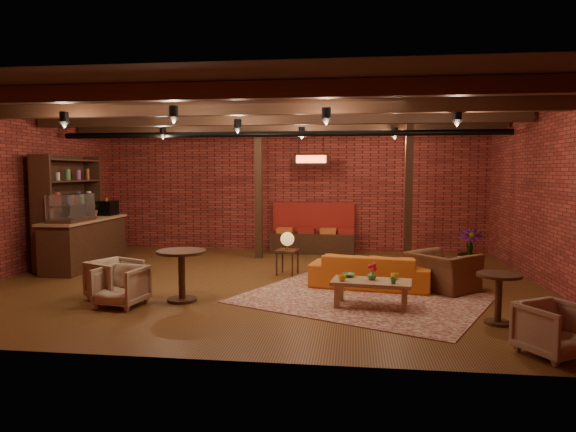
# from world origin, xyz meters

# --- Properties ---
(floor) EXTENTS (10.00, 10.00, 0.00)m
(floor) POSITION_xyz_m (0.00, 0.00, 0.00)
(floor) COLOR #3C200F
(floor) RESTS_ON ground
(ceiling) EXTENTS (10.00, 8.00, 0.02)m
(ceiling) POSITION_xyz_m (0.00, 0.00, 3.20)
(ceiling) COLOR black
(ceiling) RESTS_ON wall_back
(wall_back) EXTENTS (10.00, 0.02, 3.20)m
(wall_back) POSITION_xyz_m (0.00, 4.00, 1.60)
(wall_back) COLOR maroon
(wall_back) RESTS_ON ground
(wall_front) EXTENTS (10.00, 0.02, 3.20)m
(wall_front) POSITION_xyz_m (0.00, -4.00, 1.60)
(wall_front) COLOR maroon
(wall_front) RESTS_ON ground
(wall_left) EXTENTS (0.02, 8.00, 3.20)m
(wall_left) POSITION_xyz_m (-5.00, 0.00, 1.60)
(wall_left) COLOR maroon
(wall_left) RESTS_ON ground
(wall_right) EXTENTS (0.02, 8.00, 3.20)m
(wall_right) POSITION_xyz_m (5.00, 0.00, 1.60)
(wall_right) COLOR maroon
(wall_right) RESTS_ON ground
(ceiling_beams) EXTENTS (9.80, 6.40, 0.22)m
(ceiling_beams) POSITION_xyz_m (0.00, 0.00, 3.08)
(ceiling_beams) COLOR black
(ceiling_beams) RESTS_ON ceiling
(ceiling_pipe) EXTENTS (9.60, 0.12, 0.12)m
(ceiling_pipe) POSITION_xyz_m (0.00, 1.60, 2.85)
(ceiling_pipe) COLOR black
(ceiling_pipe) RESTS_ON ceiling
(post_left) EXTENTS (0.16, 0.16, 3.20)m
(post_left) POSITION_xyz_m (-0.60, 2.60, 1.60)
(post_left) COLOR black
(post_left) RESTS_ON ground
(post_right) EXTENTS (0.16, 0.16, 3.20)m
(post_right) POSITION_xyz_m (2.80, 2.00, 1.60)
(post_right) COLOR black
(post_right) RESTS_ON ground
(service_counter) EXTENTS (0.80, 2.50, 1.60)m
(service_counter) POSITION_xyz_m (-4.10, 1.00, 0.80)
(service_counter) COLOR black
(service_counter) RESTS_ON ground
(plant_counter) EXTENTS (0.35, 0.39, 0.30)m
(plant_counter) POSITION_xyz_m (-4.00, 1.20, 1.22)
(plant_counter) COLOR #337F33
(plant_counter) RESTS_ON service_counter
(shelving_hutch) EXTENTS (0.52, 2.00, 2.40)m
(shelving_hutch) POSITION_xyz_m (-4.50, 1.10, 1.20)
(shelving_hutch) COLOR black
(shelving_hutch) RESTS_ON ground
(banquette) EXTENTS (2.10, 0.70, 1.00)m
(banquette) POSITION_xyz_m (0.60, 3.55, 0.50)
(banquette) COLOR maroon
(banquette) RESTS_ON ground
(service_sign) EXTENTS (0.86, 0.06, 0.30)m
(service_sign) POSITION_xyz_m (0.60, 3.10, 2.35)
(service_sign) COLOR #FF3D19
(service_sign) RESTS_ON ceiling
(ceiling_spotlights) EXTENTS (6.40, 4.40, 0.28)m
(ceiling_spotlights) POSITION_xyz_m (0.00, 0.00, 2.86)
(ceiling_spotlights) COLOR black
(ceiling_spotlights) RESTS_ON ceiling
(rug) EXTENTS (4.51, 4.09, 0.01)m
(rug) POSITION_xyz_m (1.77, -1.09, 0.01)
(rug) COLOR maroon
(rug) RESTS_ON floor
(sofa) EXTENTS (2.18, 1.13, 0.61)m
(sofa) POSITION_xyz_m (1.93, -0.24, 0.30)
(sofa) COLOR #C55F1B
(sofa) RESTS_ON floor
(coffee_table) EXTENTS (1.25, 0.73, 0.66)m
(coffee_table) POSITION_xyz_m (1.89, -1.53, 0.36)
(coffee_table) COLOR brown
(coffee_table) RESTS_ON floor
(side_table_lamp) EXTENTS (0.49, 0.49, 0.86)m
(side_table_lamp) POSITION_xyz_m (0.33, 0.71, 0.65)
(side_table_lamp) COLOR black
(side_table_lamp) RESTS_ON floor
(round_table_left) EXTENTS (0.78, 0.78, 0.81)m
(round_table_left) POSITION_xyz_m (-1.07, -1.56, 0.55)
(round_table_left) COLOR black
(round_table_left) RESTS_ON floor
(armchair_a) EXTENTS (0.87, 0.89, 0.71)m
(armchair_a) POSITION_xyz_m (-2.19, -1.57, 0.35)
(armchair_a) COLOR beige
(armchair_a) RESTS_ON floor
(armchair_b) EXTENTS (0.75, 0.72, 0.68)m
(armchair_b) POSITION_xyz_m (-1.90, -1.97, 0.34)
(armchair_b) COLOR beige
(armchair_b) RESTS_ON floor
(armchair_right) EXTENTS (1.18, 1.21, 0.90)m
(armchair_right) POSITION_xyz_m (3.16, -0.31, 0.45)
(armchair_right) COLOR brown
(armchair_right) RESTS_ON floor
(side_table_book) EXTENTS (0.57, 0.57, 0.50)m
(side_table_book) POSITION_xyz_m (3.54, 0.27, 0.44)
(side_table_book) COLOR black
(side_table_book) RESTS_ON floor
(round_table_right) EXTENTS (0.59, 0.59, 0.69)m
(round_table_right) POSITION_xyz_m (3.57, -2.21, 0.46)
(round_table_right) COLOR black
(round_table_right) RESTS_ON floor
(armchair_far) EXTENTS (0.86, 0.84, 0.66)m
(armchair_far) POSITION_xyz_m (3.85, -3.40, 0.33)
(armchair_far) COLOR beige
(armchair_far) RESTS_ON floor
(plant_tall) EXTENTS (1.67, 1.67, 2.63)m
(plant_tall) POSITION_xyz_m (4.02, 1.58, 1.31)
(plant_tall) COLOR #4C7F4C
(plant_tall) RESTS_ON floor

